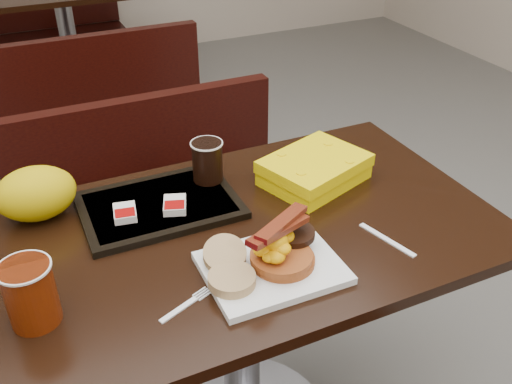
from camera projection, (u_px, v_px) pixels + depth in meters
name	position (u px, v px, depth m)	size (l,w,h in m)	color
table_near	(241.00, 343.00, 1.53)	(1.20, 0.70, 0.75)	black
bench_near_n	(163.00, 212.00, 2.07)	(1.00, 0.46, 0.72)	black
table_far	(70.00, 50.00, 3.52)	(1.20, 0.70, 0.75)	black
bench_far_s	(94.00, 93.00, 2.99)	(1.00, 0.46, 0.72)	black
bench_far_n	(54.00, 23.00, 4.06)	(1.00, 0.46, 0.72)	black
platter	(272.00, 268.00, 1.20)	(0.28, 0.22, 0.02)	white
pancake_stack	(283.00, 257.00, 1.19)	(0.13, 0.13, 0.03)	#A14A1A
sausage_patty	(294.00, 233.00, 1.23)	(0.09, 0.09, 0.01)	black
scrambled_eggs	(275.00, 243.00, 1.17)	(0.09, 0.08, 0.05)	#E7B004
bacon_strips	(279.00, 229.00, 1.15)	(0.17, 0.08, 0.01)	#480509
muffin_bottom	(232.00, 279.00, 1.14)	(0.10, 0.10, 0.02)	tan
muffin_top	(225.00, 254.00, 1.19)	(0.09, 0.09, 0.02)	tan
coffee_cup_near	(31.00, 294.00, 1.05)	(0.09, 0.09, 0.13)	#8B2805
fork	(179.00, 310.00, 1.10)	(0.12, 0.02, 0.00)	white
knife	(387.00, 240.00, 1.29)	(0.15, 0.01, 0.00)	white
condiment_syrup	(195.00, 221.00, 1.34)	(0.04, 0.03, 0.01)	#A84A07
condiment_ketchup	(214.00, 214.00, 1.37)	(0.04, 0.03, 0.01)	#8C0504
tray	(159.00, 205.00, 1.39)	(0.37, 0.26, 0.02)	black
hashbrown_sleeve_left	(125.00, 213.00, 1.33)	(0.05, 0.07, 0.02)	silver
hashbrown_sleeve_right	(175.00, 205.00, 1.36)	(0.05, 0.07, 0.02)	silver
coffee_cup_far	(207.00, 161.00, 1.45)	(0.08, 0.08, 0.11)	black
clamshell	(314.00, 170.00, 1.49)	(0.25, 0.19, 0.07)	yellow
paper_bag	(36.00, 193.00, 1.34)	(0.18, 0.14, 0.13)	#D8A507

